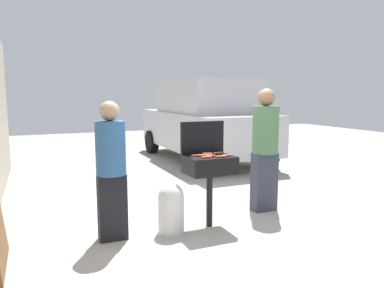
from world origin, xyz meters
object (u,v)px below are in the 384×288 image
at_px(hot_dog_0, 207,157).
at_px(hot_dog_2, 227,156).
at_px(person_right, 265,145).
at_px(propane_tank, 171,207).
at_px(hot_dog_6, 197,155).
at_px(hot_dog_5, 221,156).
at_px(parked_minivan, 205,120).
at_px(person_left, 111,166).
at_px(hot_dog_1, 218,153).
at_px(hot_dog_8, 205,155).
at_px(bbq_grill, 210,167).
at_px(hot_dog_7, 211,156).
at_px(hot_dog_3, 208,155).
at_px(hot_dog_4, 207,153).

bearing_deg(hot_dog_0, hot_dog_2, -0.14).
relative_size(hot_dog_0, person_right, 0.07).
xyz_separation_m(hot_dog_0, propane_tank, (-0.43, 0.10, -0.60)).
bearing_deg(hot_dog_6, hot_dog_0, -68.26).
relative_size(hot_dog_5, parked_minivan, 0.03).
relative_size(hot_dog_6, parked_minivan, 0.03).
xyz_separation_m(hot_dog_2, person_left, (-1.40, 0.18, -0.05)).
height_order(hot_dog_1, hot_dog_8, same).
relative_size(bbq_grill, person_right, 0.52).
bearing_deg(parked_minivan, person_right, 76.41).
xyz_separation_m(hot_dog_8, propane_tank, (-0.46, -0.01, -0.60)).
bearing_deg(propane_tank, person_left, 173.74).
distance_m(hot_dog_5, hot_dog_7, 0.13).
bearing_deg(parked_minivan, hot_dog_3, 64.85).
xyz_separation_m(hot_dog_8, person_right, (1.08, 0.26, 0.03)).
relative_size(hot_dog_1, hot_dog_4, 1.00).
relative_size(hot_dog_7, person_left, 0.08).
xyz_separation_m(hot_dog_7, person_left, (-1.20, 0.13, -0.05)).
relative_size(hot_dog_0, hot_dog_6, 1.00).
height_order(bbq_grill, person_left, person_left).
height_order(hot_dog_5, person_left, person_left).
height_order(hot_dog_2, parked_minivan, parked_minivan).
relative_size(hot_dog_1, hot_dog_3, 1.00).
height_order(hot_dog_2, hot_dog_5, same).
xyz_separation_m(bbq_grill, hot_dog_1, (0.16, 0.10, 0.16)).
height_order(hot_dog_2, person_left, person_left).
distance_m(hot_dog_5, parked_minivan, 4.83).
bearing_deg(hot_dog_3, bbq_grill, -46.78).
distance_m(hot_dog_0, hot_dog_7, 0.09).
bearing_deg(person_left, hot_dog_3, 3.41).
height_order(bbq_grill, hot_dog_5, hot_dog_5).
bearing_deg(hot_dog_0, hot_dog_5, -10.66).
relative_size(hot_dog_3, hot_dog_8, 1.00).
bearing_deg(hot_dog_8, hot_dog_5, -44.86).
relative_size(hot_dog_2, hot_dog_5, 1.00).
height_order(propane_tank, parked_minivan, parked_minivan).
height_order(hot_dog_2, propane_tank, hot_dog_2).
xyz_separation_m(hot_dog_4, hot_dog_7, (-0.06, -0.21, 0.00)).
distance_m(person_left, person_right, 2.24).
xyz_separation_m(hot_dog_0, hot_dog_7, (0.08, 0.05, 0.00)).
distance_m(hot_dog_3, hot_dog_4, 0.12).
xyz_separation_m(hot_dog_4, parked_minivan, (1.95, 4.15, 0.10)).
relative_size(person_left, person_right, 0.91).
bearing_deg(hot_dog_4, person_right, 7.32).
distance_m(hot_dog_8, parked_minivan, 4.75).
relative_size(bbq_grill, hot_dog_6, 7.00).
height_order(hot_dog_5, person_right, person_right).
xyz_separation_m(hot_dog_0, hot_dog_1, (0.27, 0.22, 0.00)).
bearing_deg(hot_dog_4, hot_dog_3, -113.58).
bearing_deg(hot_dog_7, person_left, 173.67).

